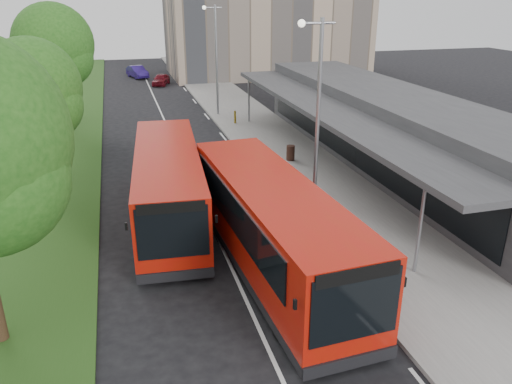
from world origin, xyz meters
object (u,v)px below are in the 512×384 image
at_px(lamp_post_near, 316,111).
at_px(bus_second, 169,185).
at_px(car_near, 161,79).
at_px(litter_bin, 291,153).
at_px(tree_mid, 32,94).
at_px(tree_far, 54,49).
at_px(car_far, 137,72).
at_px(lamp_post_far, 215,54).
at_px(bus_main, 273,227).
at_px(bollard, 235,117).

relative_size(lamp_post_near, bus_second, 0.74).
relative_size(bus_second, car_near, 3.21).
xyz_separation_m(lamp_post_near, litter_bin, (1.72, 7.61, -4.15)).
distance_m(tree_mid, tree_far, 12.03).
distance_m(tree_mid, lamp_post_near, 13.17).
height_order(tree_far, lamp_post_near, tree_far).
bearing_deg(car_far, tree_mid, -117.02).
distance_m(litter_bin, car_near, 27.95).
bearing_deg(lamp_post_near, car_far, 96.88).
height_order(tree_mid, lamp_post_far, lamp_post_far).
relative_size(lamp_post_far, litter_bin, 9.51).
distance_m(bus_main, bus_second, 5.86).
distance_m(tree_far, bus_second, 18.53).
bearing_deg(bollard, bus_main, -99.72).
height_order(litter_bin, car_near, car_near).
bearing_deg(lamp_post_near, bollard, 87.67).
height_order(tree_mid, car_far, tree_mid).
xyz_separation_m(lamp_post_far, car_near, (-2.83, 15.18, -4.14)).
height_order(tree_far, car_near, tree_far).
bearing_deg(bus_main, tree_mid, 125.62).
distance_m(bus_main, litter_bin, 11.83).
height_order(lamp_post_near, bollard, lamp_post_near).
bearing_deg(lamp_post_far, car_far, 103.33).
bearing_deg(tree_far, tree_mid, -90.00).
bearing_deg(bollard, tree_mid, -140.59).
bearing_deg(car_far, bus_second, -107.72).
relative_size(lamp_post_near, car_near, 2.37).
relative_size(tree_mid, litter_bin, 8.59).
bearing_deg(bus_main, bollard, 76.91).
distance_m(bus_second, bollard, 16.31).
distance_m(lamp_post_far, litter_bin, 13.18).
distance_m(tree_mid, bollard, 15.82).
bearing_deg(bus_main, litter_bin, 64.30).
height_order(litter_bin, car_far, car_far).
xyz_separation_m(tree_far, car_far, (6.22, 21.67, -4.82)).
distance_m(tree_far, car_far, 23.05).
distance_m(lamp_post_near, litter_bin, 8.83).
height_order(bus_second, bollard, bus_second).
bearing_deg(lamp_post_far, car_near, 100.55).
bearing_deg(tree_far, bollard, -11.00).
relative_size(tree_far, bus_main, 0.75).
xyz_separation_m(bus_main, bollard, (3.44, 20.05, -1.02)).
relative_size(tree_mid, bus_second, 0.67).
xyz_separation_m(bollard, car_far, (-5.59, 23.97, 0.05)).
bearing_deg(litter_bin, bollard, 96.49).
relative_size(tree_mid, lamp_post_near, 0.90).
bearing_deg(lamp_post_far, bus_main, -96.74).
xyz_separation_m(bus_second, bollard, (6.38, 14.99, -0.95)).
height_order(bus_second, car_near, bus_second).
bearing_deg(litter_bin, lamp_post_far, 97.92).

